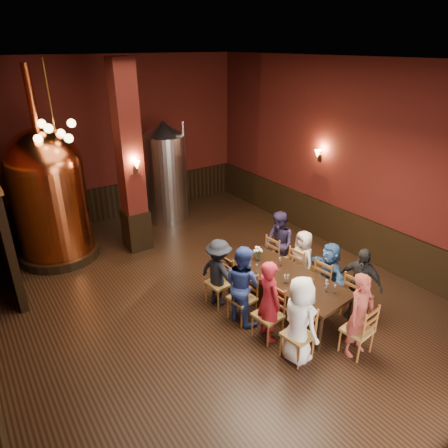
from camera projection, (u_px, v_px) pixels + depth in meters
room at (205, 193)px, 7.32m from camera, size 10.00×10.02×4.50m
wainscot_right at (339, 227)px, 10.09m from camera, size 0.08×9.90×1.00m
wainscot_back at (117, 201)px, 11.76m from camera, size 7.90×0.08×1.00m
column at (130, 161)px, 9.26m from camera, size 0.58×0.58×4.50m
pendant_cluster at (55, 131)px, 8.21m from camera, size 0.90×0.90×1.70m
sconce_wall at (320, 155)px, 9.95m from camera, size 0.20×0.20×0.36m
sconce_column at (135, 166)px, 9.05m from camera, size 0.20×0.20×0.36m
dining_table at (287, 279)px, 7.54m from camera, size 1.23×2.49×0.75m
chair_0 at (298, 335)px, 6.44m from camera, size 0.50×0.50×0.92m
person_0 at (299, 320)px, 6.31m from camera, size 0.53×0.77×1.52m
chair_1 at (268, 315)px, 6.90m from camera, size 0.50×0.50×0.92m
person_1 at (269, 301)px, 6.78m from camera, size 0.42×0.59×1.52m
chair_2 at (242, 298)px, 7.36m from camera, size 0.50×0.50×0.92m
person_2 at (242, 284)px, 7.24m from camera, size 0.47×0.79×1.53m
chair_3 at (219, 283)px, 7.83m from camera, size 0.50×0.50×0.92m
person_3 at (219, 273)px, 7.73m from camera, size 0.71×0.99×1.39m
chair_4 at (357, 295)px, 7.44m from camera, size 0.50×0.50×0.92m
person_4 at (359, 283)px, 7.33m from camera, size 0.59×0.92×1.45m
chair_5 at (328, 281)px, 7.90m from camera, size 0.50×0.50×0.92m
person_5 at (329, 273)px, 7.83m from camera, size 0.65×1.24×1.28m
chair_6 at (302, 267)px, 8.36m from camera, size 0.50×0.50×0.92m
person_6 at (302, 260)px, 8.28m from camera, size 0.49×0.68×1.29m
chair_7 at (278, 256)px, 8.83m from camera, size 0.50×0.50×0.92m
person_7 at (279, 244)px, 8.71m from camera, size 0.50×0.78×1.49m
chair_8 at (357, 329)px, 6.56m from camera, size 0.50×0.50×0.92m
person_8 at (360, 315)px, 6.44m from camera, size 0.56×0.37×1.50m
copper_kettle at (49, 194)px, 9.11m from camera, size 1.92×1.92×4.40m
steel_vessel at (166, 172)px, 11.25m from camera, size 1.37×1.37×2.85m
rose_vase at (258, 251)px, 7.97m from camera, size 0.18×0.18×0.31m
wine_glass_0 at (311, 283)px, 7.14m from camera, size 0.07×0.07×0.17m
wine_glass_1 at (335, 289)px, 6.97m from camera, size 0.07×0.07×0.17m
wine_glass_2 at (280, 262)px, 7.84m from camera, size 0.07×0.07×0.17m
wine_glass_3 at (288, 279)px, 7.26m from camera, size 0.07×0.07×0.17m
wine_glass_4 at (327, 288)px, 7.00m from camera, size 0.07×0.07×0.17m
wine_glass_5 at (326, 284)px, 7.11m from camera, size 0.07×0.07×0.17m
wine_glass_6 at (285, 279)px, 7.26m from camera, size 0.07×0.07×0.17m
wine_glass_7 at (251, 262)px, 7.84m from camera, size 0.07×0.07×0.17m
wine_glass_8 at (257, 268)px, 7.60m from camera, size 0.07×0.07×0.17m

